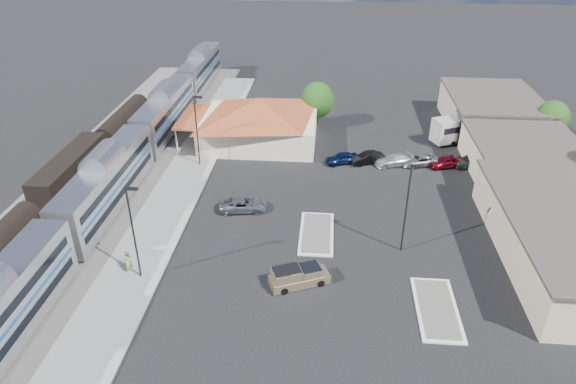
# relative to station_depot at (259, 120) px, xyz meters

# --- Properties ---
(ground) EXTENTS (280.00, 280.00, 0.00)m
(ground) POSITION_rel_station_depot_xyz_m (4.56, -24.00, -3.13)
(ground) COLOR black
(ground) RESTS_ON ground
(railbed) EXTENTS (16.00, 100.00, 0.12)m
(railbed) POSITION_rel_station_depot_xyz_m (-16.44, -16.00, -3.07)
(railbed) COLOR #4C4944
(railbed) RESTS_ON ground
(platform) EXTENTS (5.50, 92.00, 0.18)m
(platform) POSITION_rel_station_depot_xyz_m (-7.44, -18.00, -3.04)
(platform) COLOR gray
(platform) RESTS_ON ground
(passenger_train) EXTENTS (3.00, 104.00, 5.55)m
(passenger_train) POSITION_rel_station_depot_xyz_m (-13.44, -18.92, -0.26)
(passenger_train) COLOR silver
(passenger_train) RESTS_ON ground
(freight_cars) EXTENTS (2.80, 46.00, 4.00)m
(freight_cars) POSITION_rel_station_depot_xyz_m (-19.44, -14.88, -1.21)
(freight_cars) COLOR black
(freight_cars) RESTS_ON ground
(station_depot) EXTENTS (18.35, 12.24, 6.20)m
(station_depot) POSITION_rel_station_depot_xyz_m (0.00, 0.00, 0.00)
(station_depot) COLOR beige
(station_depot) RESTS_ON ground
(buildings_east) EXTENTS (14.40, 51.40, 4.80)m
(buildings_east) POSITION_rel_station_depot_xyz_m (32.56, -9.72, -0.86)
(buildings_east) COLOR #C6B28C
(buildings_east) RESTS_ON ground
(traffic_island_south) EXTENTS (3.30, 7.50, 0.21)m
(traffic_island_south) POSITION_rel_station_depot_xyz_m (8.56, -22.00, -3.03)
(traffic_island_south) COLOR silver
(traffic_island_south) RESTS_ON ground
(traffic_island_north) EXTENTS (3.30, 7.50, 0.21)m
(traffic_island_north) POSITION_rel_station_depot_xyz_m (18.56, -32.00, -3.03)
(traffic_island_north) COLOR silver
(traffic_island_north) RESTS_ON ground
(lamp_plat_s) EXTENTS (1.08, 0.25, 9.00)m
(lamp_plat_s) POSITION_rel_station_depot_xyz_m (-6.34, -30.00, 2.21)
(lamp_plat_s) COLOR black
(lamp_plat_s) RESTS_ON ground
(lamp_plat_n) EXTENTS (1.08, 0.25, 9.00)m
(lamp_plat_n) POSITION_rel_station_depot_xyz_m (-6.34, -8.00, 2.21)
(lamp_plat_n) COLOR black
(lamp_plat_n) RESTS_ON ground
(lamp_lot) EXTENTS (1.08, 0.25, 9.00)m
(lamp_lot) POSITION_rel_station_depot_xyz_m (16.66, -24.00, 2.21)
(lamp_lot) COLOR black
(lamp_lot) RESTS_ON ground
(tree_east_c) EXTENTS (4.41, 4.41, 6.21)m
(tree_east_c) POSITION_rel_station_depot_xyz_m (38.56, 2.00, 0.63)
(tree_east_c) COLOR #382314
(tree_east_c) RESTS_ON ground
(tree_depot) EXTENTS (4.71, 4.71, 6.63)m
(tree_depot) POSITION_rel_station_depot_xyz_m (7.56, 6.00, 0.89)
(tree_depot) COLOR #382314
(tree_depot) RESTS_ON ground
(pickup_truck) EXTENTS (5.38, 3.66, 1.75)m
(pickup_truck) POSITION_rel_station_depot_xyz_m (7.37, -29.75, -2.30)
(pickup_truck) COLOR tan
(pickup_truck) RESTS_ON ground
(suv) EXTENTS (5.34, 3.05, 1.40)m
(suv) POSITION_rel_station_depot_xyz_m (0.64, -18.18, -2.43)
(suv) COLOR #94979B
(suv) RESTS_ON ground
(coach_bus) EXTENTS (11.21, 6.90, 3.60)m
(coach_bus) POSITION_rel_station_depot_xyz_m (28.56, 2.80, -1.06)
(coach_bus) COLOR silver
(coach_bus) RESTS_ON ground
(person_a) EXTENTS (0.50, 0.65, 1.60)m
(person_a) POSITION_rel_station_depot_xyz_m (-7.66, -29.51, -2.15)
(person_a) COLOR #9ABA3A
(person_a) RESTS_ON platform
(person_b) EXTENTS (0.90, 1.05, 1.88)m
(person_b) POSITION_rel_station_depot_xyz_m (-7.80, -29.18, -2.01)
(person_b) COLOR silver
(person_b) RESTS_ON platform
(parked_car_a) EXTENTS (4.53, 3.15, 1.43)m
(parked_car_a) POSITION_rel_station_depot_xyz_m (11.10, -5.94, -2.42)
(parked_car_a) COLOR #0D1B41
(parked_car_a) RESTS_ON ground
(parked_car_b) EXTENTS (4.60, 3.04, 1.43)m
(parked_car_b) POSITION_rel_station_depot_xyz_m (14.30, -5.64, -2.41)
(parked_car_b) COLOR black
(parked_car_b) RESTS_ON ground
(parked_car_c) EXTENTS (5.08, 3.35, 1.37)m
(parked_car_c) POSITION_rel_station_depot_xyz_m (17.50, -5.94, -2.45)
(parked_car_c) COLOR silver
(parked_car_c) RESTS_ON ground
(parked_car_d) EXTENTS (5.16, 3.32, 1.32)m
(parked_car_d) POSITION_rel_station_depot_xyz_m (20.70, -5.64, -2.47)
(parked_car_d) COLOR gray
(parked_car_d) RESTS_ON ground
(parked_car_e) EXTENTS (4.71, 2.87, 1.50)m
(parked_car_e) POSITION_rel_station_depot_xyz_m (23.90, -5.94, -2.38)
(parked_car_e) COLOR maroon
(parked_car_e) RESTS_ON ground
(parked_car_f) EXTENTS (4.78, 2.69, 1.49)m
(parked_car_f) POSITION_rel_station_depot_xyz_m (27.10, -5.64, -2.39)
(parked_car_f) COLOR black
(parked_car_f) RESTS_ON ground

